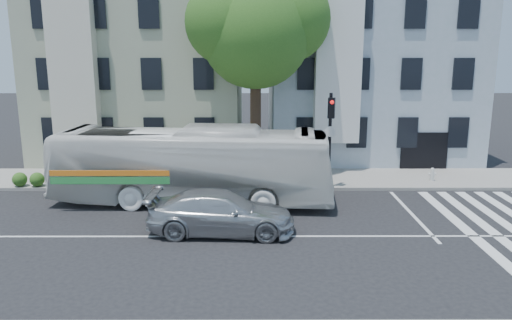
{
  "coord_description": "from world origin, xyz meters",
  "views": [
    {
      "loc": [
        -0.05,
        -17.23,
        6.75
      ],
      "look_at": [
        0.0,
        2.13,
        2.4
      ],
      "focal_mm": 35.0,
      "sensor_mm": 36.0,
      "label": 1
    }
  ],
  "objects_px": {
    "fire_hydrant": "(432,174)",
    "sedan": "(221,212)",
    "traffic_signal": "(330,129)",
    "bus": "(192,166)"
  },
  "relations": [
    {
      "from": "fire_hydrant",
      "to": "sedan",
      "type": "bearing_deg",
      "value": -145.99
    },
    {
      "from": "sedan",
      "to": "traffic_signal",
      "type": "height_order",
      "value": "traffic_signal"
    },
    {
      "from": "traffic_signal",
      "to": "bus",
      "type": "bearing_deg",
      "value": -145.83
    },
    {
      "from": "bus",
      "to": "traffic_signal",
      "type": "relative_size",
      "value": 2.61
    },
    {
      "from": "sedan",
      "to": "traffic_signal",
      "type": "distance_m",
      "value": 7.67
    },
    {
      "from": "bus",
      "to": "fire_hydrant",
      "type": "distance_m",
      "value": 12.31
    },
    {
      "from": "sedan",
      "to": "fire_hydrant",
      "type": "distance_m",
      "value": 12.43
    },
    {
      "from": "bus",
      "to": "fire_hydrant",
      "type": "height_order",
      "value": "bus"
    },
    {
      "from": "bus",
      "to": "traffic_signal",
      "type": "distance_m",
      "value": 6.72
    },
    {
      "from": "sedan",
      "to": "traffic_signal",
      "type": "relative_size",
      "value": 1.16
    }
  ]
}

